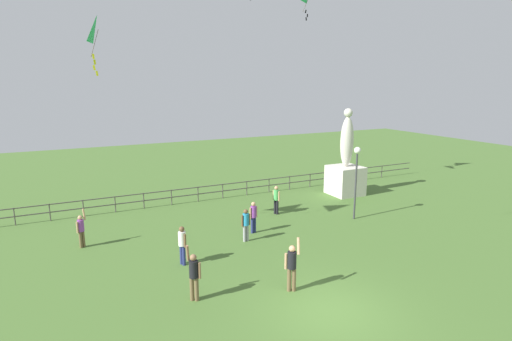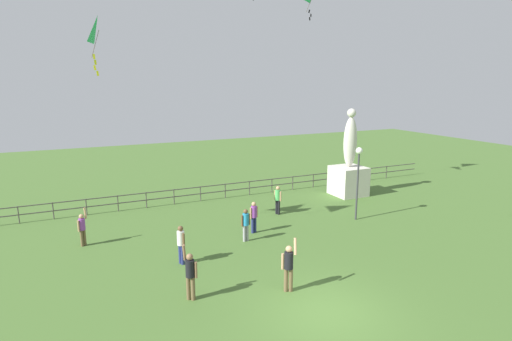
# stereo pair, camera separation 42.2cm
# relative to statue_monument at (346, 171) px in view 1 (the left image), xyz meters

# --- Properties ---
(ground_plane) EXTENTS (80.00, 80.00, 0.00)m
(ground_plane) POSITION_rel_statue_monument_xyz_m (-9.47, -11.35, -1.60)
(ground_plane) COLOR #476B2D
(statue_monument) EXTENTS (1.98, 1.98, 5.65)m
(statue_monument) POSITION_rel_statue_monument_xyz_m (0.00, 0.00, 0.00)
(statue_monument) COLOR beige
(statue_monument) RESTS_ON ground_plane
(lamppost) EXTENTS (0.36, 0.36, 3.96)m
(lamppost) POSITION_rel_statue_monument_xyz_m (-2.71, -4.27, 1.31)
(lamppost) COLOR #38383D
(lamppost) RESTS_ON ground_plane
(person_0) EXTENTS (0.44, 0.44, 1.98)m
(person_0) POSITION_rel_statue_monument_xyz_m (-13.18, -8.70, -0.61)
(person_0) COLOR brown
(person_0) RESTS_ON ground_plane
(person_1) EXTENTS (0.30, 0.47, 1.64)m
(person_1) POSITION_rel_statue_monument_xyz_m (-12.73, -5.77, -0.66)
(person_1) COLOR navy
(person_1) RESTS_ON ground_plane
(person_2) EXTENTS (0.30, 0.46, 1.62)m
(person_2) POSITION_rel_statue_monument_xyz_m (-6.12, -1.68, -0.67)
(person_2) COLOR black
(person_2) RESTS_ON ground_plane
(person_3) EXTENTS (0.51, 0.43, 2.02)m
(person_3) POSITION_rel_statue_monument_xyz_m (-9.88, -9.60, -0.59)
(person_3) COLOR brown
(person_3) RESTS_ON ground_plane
(person_4) EXTENTS (0.46, 0.29, 1.58)m
(person_4) POSITION_rel_statue_monument_xyz_m (-8.55, -3.77, -0.69)
(person_4) COLOR navy
(person_4) RESTS_ON ground_plane
(person_5) EXTENTS (0.45, 0.30, 1.76)m
(person_5) POSITION_rel_statue_monument_xyz_m (-16.28, -2.01, -0.72)
(person_5) COLOR brown
(person_5) RESTS_ON ground_plane
(person_6) EXTENTS (0.47, 0.29, 1.56)m
(person_6) POSITION_rel_statue_monument_xyz_m (-9.36, -4.61, -0.71)
(person_6) COLOR #99999E
(person_6) RESTS_ON ground_plane
(kite_3) EXTENTS (0.65, 0.91, 2.35)m
(kite_3) POSITION_rel_statue_monument_xyz_m (-15.02, -2.92, 7.67)
(kite_3) COLOR #1EB759
(waterfront_railing) EXTENTS (36.06, 0.06, 0.95)m
(waterfront_railing) POSITION_rel_statue_monument_xyz_m (-9.88, 2.65, -0.97)
(waterfront_railing) COLOR #4C4742
(waterfront_railing) RESTS_ON ground_plane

